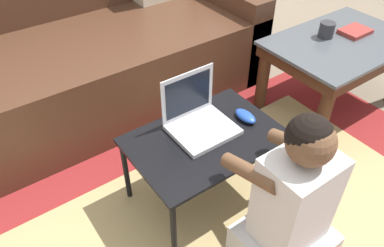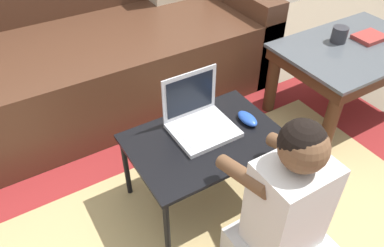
{
  "view_description": "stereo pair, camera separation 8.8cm",
  "coord_description": "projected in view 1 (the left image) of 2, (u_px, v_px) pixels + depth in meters",
  "views": [
    {
      "loc": [
        -0.65,
        -0.89,
        1.42
      ],
      "look_at": [
        0.03,
        0.08,
        0.43
      ],
      "focal_mm": 35.0,
      "sensor_mm": 36.0,
      "label": 1
    },
    {
      "loc": [
        -0.58,
        -0.94,
        1.42
      ],
      "look_at": [
        0.03,
        0.08,
        0.43
      ],
      "focal_mm": 35.0,
      "sensor_mm": 36.0,
      "label": 2
    }
  ],
  "objects": [
    {
      "name": "couch",
      "position": [
        88.0,
        52.0,
        2.25
      ],
      "size": [
        2.01,
        0.95,
        0.89
      ],
      "color": "#4C2D1E",
      "rests_on": "ground_plane"
    },
    {
      "name": "cup_on_table",
      "position": [
        327.0,
        30.0,
        2.09
      ],
      "size": [
        0.08,
        0.08,
        0.09
      ],
      "color": "#2D2D33",
      "rests_on": "coffee_table"
    },
    {
      "name": "area_rug",
      "position": [
        234.0,
        226.0,
        1.66
      ],
      "size": [
        2.58,
        1.53,
        0.01
      ],
      "color": "maroon",
      "rests_on": "ground_plane"
    },
    {
      "name": "laptop",
      "position": [
        199.0,
        121.0,
        1.59
      ],
      "size": [
        0.26,
        0.23,
        0.24
      ],
      "color": "silver",
      "rests_on": "laptop_desk"
    },
    {
      "name": "ground_plane",
      "position": [
        196.0,
        205.0,
        1.76
      ],
      "size": [
        16.0,
        16.0,
        0.0
      ],
      "primitive_type": "plane",
      "color": "#7F705B"
    },
    {
      "name": "computer_mouse",
      "position": [
        245.0,
        116.0,
        1.65
      ],
      "size": [
        0.06,
        0.12,
        0.03
      ],
      "color": "#234CB2",
      "rests_on": "laptop_desk"
    },
    {
      "name": "coffee_table",
      "position": [
        339.0,
        52.0,
        2.13
      ],
      "size": [
        0.82,
        0.56,
        0.44
      ],
      "color": "#4C5156",
      "rests_on": "ground_plane"
    },
    {
      "name": "laptop_desk",
      "position": [
        205.0,
        144.0,
        1.59
      ],
      "size": [
        0.64,
        0.44,
        0.37
      ],
      "color": "black",
      "rests_on": "ground_plane"
    },
    {
      "name": "person_seated",
      "position": [
        291.0,
        210.0,
        1.35
      ],
      "size": [
        0.33,
        0.4,
        0.74
      ],
      "color": "silver",
      "rests_on": "ground_plane"
    },
    {
      "name": "book_on_table",
      "position": [
        355.0,
        31.0,
        2.14
      ],
      "size": [
        0.17,
        0.13,
        0.02
      ],
      "color": "#99332D",
      "rests_on": "coffee_table"
    }
  ]
}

